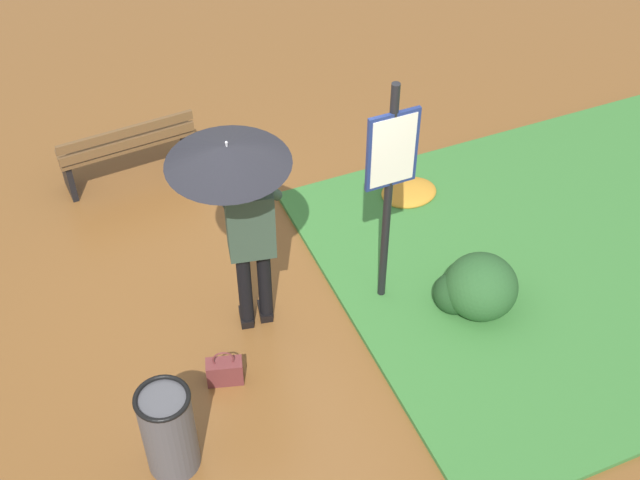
# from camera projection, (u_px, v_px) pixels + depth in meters

# --- Properties ---
(ground_plane) EXTENTS (18.00, 18.00, 0.00)m
(ground_plane) POSITION_uv_depth(u_px,v_px,m) (254.00, 305.00, 7.81)
(ground_plane) COLOR brown
(grass_verge) EXTENTS (4.80, 4.00, 0.05)m
(grass_verge) POSITION_uv_depth(u_px,v_px,m) (584.00, 256.00, 8.23)
(grass_verge) COLOR #387533
(grass_verge) RESTS_ON ground_plane
(person_with_umbrella) EXTENTS (0.96, 0.96, 2.04)m
(person_with_umbrella) POSITION_uv_depth(u_px,v_px,m) (238.00, 190.00, 6.58)
(person_with_umbrella) COLOR black
(person_with_umbrella) RESTS_ON ground_plane
(info_sign_post) EXTENTS (0.44, 0.07, 2.30)m
(info_sign_post) POSITION_uv_depth(u_px,v_px,m) (390.00, 175.00, 6.88)
(info_sign_post) COLOR black
(info_sign_post) RESTS_ON ground_plane
(handbag) EXTENTS (0.33, 0.22, 0.37)m
(handbag) POSITION_uv_depth(u_px,v_px,m) (225.00, 371.00, 7.10)
(handbag) COLOR brown
(handbag) RESTS_ON ground_plane
(park_bench) EXTENTS (1.40, 0.45, 0.75)m
(park_bench) POSITION_uv_depth(u_px,v_px,m) (127.00, 149.00, 8.84)
(park_bench) COLOR black
(park_bench) RESTS_ON ground_plane
(trash_bin) EXTENTS (0.42, 0.42, 0.83)m
(trash_bin) POSITION_uv_depth(u_px,v_px,m) (169.00, 430.00, 6.33)
(trash_bin) COLOR #4C4C51
(trash_bin) RESTS_ON ground_plane
(shrub_cluster) EXTENTS (0.72, 0.65, 0.59)m
(shrub_cluster) POSITION_uv_depth(u_px,v_px,m) (476.00, 288.00, 7.58)
(shrub_cluster) COLOR #285628
(shrub_cluster) RESTS_ON ground_plane
(leaf_pile_near_person) EXTENTS (0.59, 0.47, 0.13)m
(leaf_pile_near_person) POSITION_uv_depth(u_px,v_px,m) (409.00, 192.00, 8.85)
(leaf_pile_near_person) COLOR #C68428
(leaf_pile_near_person) RESTS_ON ground_plane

